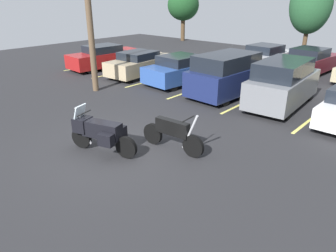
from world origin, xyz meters
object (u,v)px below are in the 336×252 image
(car_red, at_px, (105,57))
(motorcycle_touring, at_px, (100,132))
(car_blue, at_px, (182,69))
(car_far_maroon, at_px, (311,61))
(car_far_silver, at_px, (265,56))
(car_tan, at_px, (142,63))
(car_navy, at_px, (229,75))
(motorcycle_second, at_px, (173,133))
(car_grey, at_px, (283,83))

(car_red, bearing_deg, motorcycle_touring, -38.46)
(car_blue, xyz_separation_m, car_far_maroon, (4.41, 6.84, 0.02))
(car_far_silver, relative_size, car_far_maroon, 1.00)
(motorcycle_touring, height_order, car_tan, car_tan)
(car_blue, distance_m, car_far_silver, 7.03)
(car_far_maroon, bearing_deg, car_navy, -100.78)
(motorcycle_touring, xyz_separation_m, motorcycle_second, (1.54, 1.54, -0.11))
(car_far_silver, bearing_deg, car_navy, -77.55)
(motorcycle_touring, relative_size, car_far_silver, 0.49)
(motorcycle_second, xyz_separation_m, car_blue, (-4.90, 6.38, 0.17))
(motorcycle_second, bearing_deg, car_far_maroon, 92.13)
(motorcycle_second, relative_size, car_red, 0.45)
(car_red, xyz_separation_m, car_far_silver, (7.60, 7.27, -0.02))
(car_tan, bearing_deg, car_blue, 3.91)
(car_tan, relative_size, car_blue, 1.07)
(motorcycle_second, bearing_deg, car_blue, 127.53)
(motorcycle_touring, distance_m, car_tan, 9.94)
(motorcycle_second, bearing_deg, car_far_silver, 104.41)
(car_navy, height_order, car_grey, car_grey)
(car_tan, xyz_separation_m, car_navy, (5.96, -0.03, 0.29))
(car_blue, xyz_separation_m, car_far_silver, (1.50, 6.87, -0.03))
(car_tan, xyz_separation_m, car_grey, (8.51, 0.08, 0.30))
(car_grey, height_order, car_far_silver, car_grey)
(motorcycle_second, distance_m, car_tan, 9.95)
(car_red, distance_m, car_grey, 11.73)
(car_navy, xyz_separation_m, car_far_silver, (-1.57, 7.09, -0.29))
(car_tan, relative_size, car_far_maroon, 1.04)
(motorcycle_second, relative_size, car_tan, 0.46)
(motorcycle_touring, bearing_deg, car_navy, 92.22)
(car_tan, bearing_deg, car_far_maroon, 43.94)
(car_tan, bearing_deg, motorcycle_second, -38.43)
(car_navy, bearing_deg, car_tan, 179.75)
(motorcycle_second, height_order, car_grey, car_grey)
(car_red, bearing_deg, car_far_silver, 43.72)
(motorcycle_touring, distance_m, car_far_silver, 14.91)
(car_navy, bearing_deg, motorcycle_touring, -87.78)
(car_tan, relative_size, car_grey, 1.05)
(motorcycle_touring, xyz_separation_m, car_tan, (-6.26, 7.73, 0.02))
(car_far_silver, bearing_deg, car_blue, -102.31)
(car_far_silver, bearing_deg, motorcycle_second, -75.59)
(car_far_silver, bearing_deg, car_red, -136.28)
(car_tan, height_order, car_far_maroon, car_far_maroon)
(car_red, xyz_separation_m, car_blue, (6.11, 0.40, 0.01))
(car_tan, distance_m, car_blue, 2.90)
(motorcycle_second, bearing_deg, motorcycle_touring, -134.94)
(motorcycle_touring, xyz_separation_m, car_blue, (-3.36, 7.93, 0.06))
(car_blue, distance_m, car_far_maroon, 8.14)
(car_navy, bearing_deg, motorcycle_second, -73.38)
(car_navy, bearing_deg, car_red, -178.87)
(motorcycle_second, distance_m, car_grey, 6.32)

